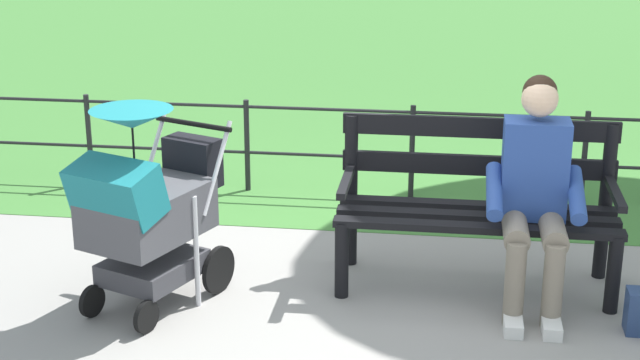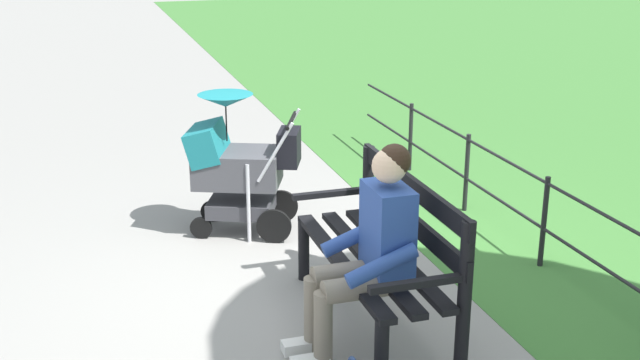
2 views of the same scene
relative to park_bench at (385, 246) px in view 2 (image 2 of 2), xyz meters
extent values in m
plane|color=gray|center=(0.44, 0.12, -0.53)|extent=(60.00, 60.00, 0.00)
cube|color=black|center=(0.00, -0.06, -0.08)|extent=(1.60, 0.10, 0.04)
cube|color=black|center=(0.00, 0.12, -0.08)|extent=(1.60, 0.10, 0.04)
cube|color=black|center=(0.00, 0.30, -0.08)|extent=(1.60, 0.10, 0.04)
cube|color=black|center=(0.00, -0.16, 0.14)|extent=(1.60, 0.04, 0.12)
cube|color=black|center=(0.00, -0.16, 0.37)|extent=(1.60, 0.04, 0.12)
cylinder|color=black|center=(-0.75, 0.31, -0.30)|extent=(0.08, 0.08, 0.45)
cylinder|color=black|center=(-0.75, -0.17, -0.05)|extent=(0.08, 0.08, 0.95)
cube|color=black|center=(-0.75, 0.11, 0.10)|extent=(0.05, 0.56, 0.04)
cylinder|color=black|center=(0.75, 0.32, -0.30)|extent=(0.08, 0.08, 0.45)
cylinder|color=black|center=(0.75, -0.16, -0.05)|extent=(0.08, 0.08, 0.95)
cube|color=black|center=(0.75, 0.12, 0.10)|extent=(0.05, 0.56, 0.04)
cylinder|color=slate|center=(-0.40, 0.33, -0.06)|extent=(0.14, 0.40, 0.14)
cylinder|color=slate|center=(-0.20, 0.34, -0.06)|extent=(0.14, 0.40, 0.14)
cylinder|color=slate|center=(-0.40, 0.53, -0.29)|extent=(0.11, 0.11, 0.47)
cylinder|color=slate|center=(-0.20, 0.54, -0.29)|extent=(0.11, 0.11, 0.47)
cube|color=silver|center=(-0.20, 0.62, -0.49)|extent=(0.10, 0.22, 0.07)
cube|color=#284793|center=(-0.30, 0.12, 0.22)|extent=(0.36, 0.22, 0.56)
cylinder|color=#284793|center=(-0.52, 0.23, 0.12)|extent=(0.09, 0.43, 0.23)
cylinder|color=#284793|center=(-0.08, 0.24, 0.12)|extent=(0.09, 0.43, 0.23)
sphere|color=beige|center=(-0.30, 0.12, 0.62)|extent=(0.20, 0.20, 0.20)
sphere|color=black|center=(-0.30, 0.09, 0.65)|extent=(0.19, 0.19, 0.19)
cylinder|color=black|center=(1.46, 0.36, -0.39)|extent=(0.13, 0.27, 0.28)
cylinder|color=black|center=(1.88, 0.18, -0.39)|extent=(0.13, 0.27, 0.28)
cylinder|color=black|center=(1.72, 0.90, -0.44)|extent=(0.10, 0.18, 0.18)
cylinder|color=black|center=(2.07, 0.76, -0.44)|extent=(0.10, 0.18, 0.18)
cube|color=#38383D|center=(1.78, 0.55, -0.31)|extent=(0.59, 0.64, 0.12)
cylinder|color=silver|center=(1.53, 0.54, -0.20)|extent=(0.03, 0.03, 0.65)
cylinder|color=silver|center=(1.96, 0.37, -0.20)|extent=(0.03, 0.03, 0.65)
cube|color=#47474C|center=(1.79, 0.57, 0.02)|extent=(0.68, 0.80, 0.28)
cube|color=#19727A|center=(1.88, 0.79, 0.22)|extent=(0.56, 0.46, 0.33)
cylinder|color=black|center=(1.63, 0.16, 0.42)|extent=(0.49, 0.22, 0.03)
cylinder|color=silver|center=(1.45, 0.34, 0.22)|extent=(0.14, 0.29, 0.49)
cylinder|color=silver|center=(1.88, 0.17, 0.22)|extent=(0.14, 0.29, 0.49)
cone|color=#19727A|center=(1.82, 0.64, 0.57)|extent=(0.57, 0.57, 0.10)
cylinder|color=black|center=(1.82, 0.64, 0.39)|extent=(0.01, 0.01, 0.30)
cube|color=black|center=(1.63, 0.18, 0.20)|extent=(0.36, 0.27, 0.28)
cylinder|color=black|center=(0.44, -1.43, -0.18)|extent=(0.04, 0.04, 0.70)
cylinder|color=black|center=(1.66, -1.43, -0.18)|extent=(0.04, 0.04, 0.70)
cylinder|color=black|center=(2.88, -1.43, -0.18)|extent=(0.04, 0.04, 0.70)
cylinder|color=black|center=(0.44, -1.43, 0.12)|extent=(7.33, 0.02, 0.02)
cylinder|color=black|center=(0.44, -1.43, -0.23)|extent=(7.33, 0.02, 0.02)
camera|label=1|loc=(0.18, 5.39, 1.89)|focal=54.82mm
camera|label=2|loc=(-4.25, 1.75, 1.96)|focal=44.61mm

